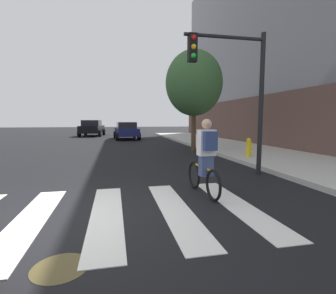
{
  "coord_description": "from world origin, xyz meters",
  "views": [
    {
      "loc": [
        0.79,
        -4.48,
        1.66
      ],
      "look_at": [
        2.37,
        2.99,
        0.86
      ],
      "focal_mm": 27.18,
      "sensor_mm": 36.0,
      "label": 1
    }
  ],
  "objects_px": {
    "sedan_far": "(92,128)",
    "street_tree_near": "(194,83)",
    "manhole_cover": "(60,268)",
    "traffic_light_near": "(236,79)",
    "fire_hydrant": "(249,148)",
    "cyclist": "(206,158)",
    "sedan_mid": "(126,130)"
  },
  "relations": [
    {
      "from": "street_tree_near",
      "to": "cyclist",
      "type": "bearing_deg",
      "value": -105.84
    },
    {
      "from": "traffic_light_near",
      "to": "street_tree_near",
      "type": "distance_m",
      "value": 6.24
    },
    {
      "from": "manhole_cover",
      "to": "cyclist",
      "type": "height_order",
      "value": "cyclist"
    },
    {
      "from": "manhole_cover",
      "to": "sedan_far",
      "type": "height_order",
      "value": "sedan_far"
    },
    {
      "from": "cyclist",
      "to": "fire_hydrant",
      "type": "bearing_deg",
      "value": 51.11
    },
    {
      "from": "manhole_cover",
      "to": "cyclist",
      "type": "xyz_separation_m",
      "value": [
        2.57,
        2.29,
        0.84
      ]
    },
    {
      "from": "cyclist",
      "to": "sedan_far",
      "type": "bearing_deg",
      "value": 100.5
    },
    {
      "from": "street_tree_near",
      "to": "manhole_cover",
      "type": "bearing_deg",
      "value": -115.26
    },
    {
      "from": "fire_hydrant",
      "to": "traffic_light_near",
      "type": "bearing_deg",
      "value": -126.93
    },
    {
      "from": "manhole_cover",
      "to": "sedan_far",
      "type": "relative_size",
      "value": 0.13
    },
    {
      "from": "sedan_mid",
      "to": "manhole_cover",
      "type": "bearing_deg",
      "value": -94.88
    },
    {
      "from": "sedan_mid",
      "to": "street_tree_near",
      "type": "xyz_separation_m",
      "value": [
        3.13,
        -9.47,
        2.83
      ]
    },
    {
      "from": "sedan_far",
      "to": "fire_hydrant",
      "type": "relative_size",
      "value": 6.38
    },
    {
      "from": "cyclist",
      "to": "traffic_light_near",
      "type": "distance_m",
      "value": 3.09
    },
    {
      "from": "sedan_far",
      "to": "street_tree_near",
      "type": "distance_m",
      "value": 16.39
    },
    {
      "from": "sedan_mid",
      "to": "street_tree_near",
      "type": "height_order",
      "value": "street_tree_near"
    },
    {
      "from": "cyclist",
      "to": "fire_hydrant",
      "type": "height_order",
      "value": "cyclist"
    },
    {
      "from": "manhole_cover",
      "to": "cyclist",
      "type": "relative_size",
      "value": 0.37
    },
    {
      "from": "traffic_light_near",
      "to": "manhole_cover",
      "type": "bearing_deg",
      "value": -135.58
    },
    {
      "from": "sedan_mid",
      "to": "fire_hydrant",
      "type": "xyz_separation_m",
      "value": [
        4.4,
        -13.03,
        -0.24
      ]
    },
    {
      "from": "cyclist",
      "to": "street_tree_near",
      "type": "xyz_separation_m",
      "value": [
        2.24,
        7.91,
        2.76
      ]
    },
    {
      "from": "sedan_mid",
      "to": "street_tree_near",
      "type": "distance_m",
      "value": 10.37
    },
    {
      "from": "cyclist",
      "to": "fire_hydrant",
      "type": "xyz_separation_m",
      "value": [
        3.51,
        4.35,
        -0.31
      ]
    },
    {
      "from": "fire_hydrant",
      "to": "sedan_far",
      "type": "bearing_deg",
      "value": 112.78
    },
    {
      "from": "sedan_mid",
      "to": "sedan_far",
      "type": "height_order",
      "value": "sedan_far"
    },
    {
      "from": "manhole_cover",
      "to": "fire_hydrant",
      "type": "distance_m",
      "value": 9.02
    },
    {
      "from": "traffic_light_near",
      "to": "fire_hydrant",
      "type": "distance_m",
      "value": 4.0
    },
    {
      "from": "manhole_cover",
      "to": "sedan_mid",
      "type": "bearing_deg",
      "value": 85.12
    },
    {
      "from": "manhole_cover",
      "to": "street_tree_near",
      "type": "bearing_deg",
      "value": 64.74
    },
    {
      "from": "sedan_mid",
      "to": "fire_hydrant",
      "type": "distance_m",
      "value": 13.75
    },
    {
      "from": "manhole_cover",
      "to": "fire_hydrant",
      "type": "bearing_deg",
      "value": 47.53
    },
    {
      "from": "manhole_cover",
      "to": "traffic_light_near",
      "type": "xyz_separation_m",
      "value": [
        4.12,
        4.04,
        2.86
      ]
    }
  ]
}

